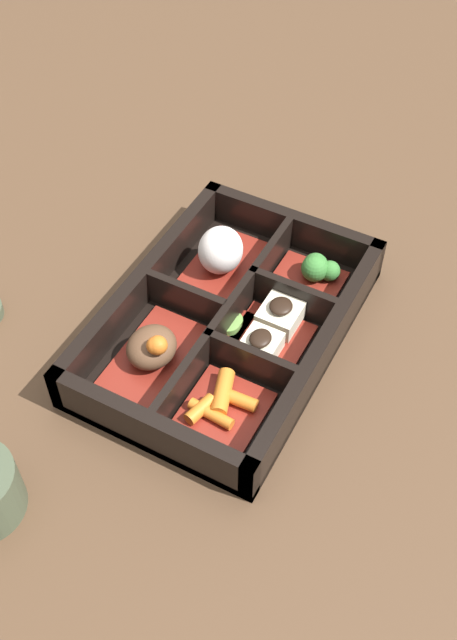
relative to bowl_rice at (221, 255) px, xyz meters
name	(u,v)px	position (x,y,z in m)	size (l,w,h in m)	color
ground_plane	(228,336)	(-0.07, -0.05, -0.03)	(3.00, 3.00, 0.00)	#4C3523
bento_base	(228,333)	(-0.07, -0.05, -0.03)	(0.31, 0.21, 0.01)	black
bento_rim	(230,320)	(-0.07, -0.05, -0.01)	(0.31, 0.21, 0.05)	black
bowl_stew	(152,351)	(-0.14, 0.00, -0.01)	(0.12, 0.07, 0.05)	maroon
bowl_rice	(221,255)	(0.00, 0.00, 0.00)	(0.12, 0.07, 0.06)	maroon
bowl_carrots	(222,406)	(-0.16, -0.09, -0.02)	(0.08, 0.07, 0.02)	maroon
bowl_tofu	(271,332)	(-0.06, -0.09, -0.01)	(0.09, 0.07, 0.03)	maroon
bowl_greens	(314,272)	(0.03, -0.09, -0.01)	(0.06, 0.07, 0.03)	maroon
bowl_pickles	(229,322)	(-0.06, -0.04, -0.02)	(0.04, 0.03, 0.01)	maroon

